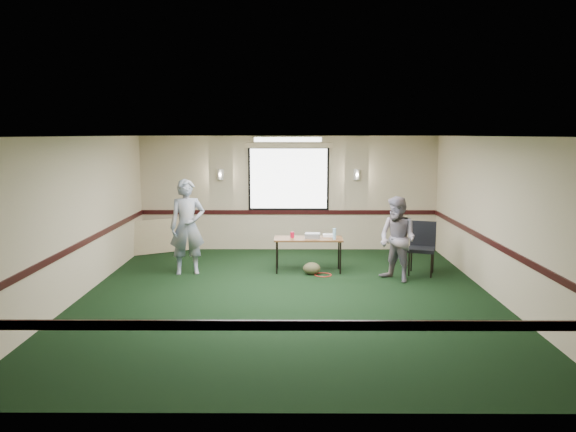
{
  "coord_description": "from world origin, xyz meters",
  "views": [
    {
      "loc": [
        0.06,
        -9.21,
        2.73
      ],
      "look_at": [
        0.0,
        1.3,
        1.2
      ],
      "focal_mm": 35.0,
      "sensor_mm": 36.0,
      "label": 1
    }
  ],
  "objects_px": {
    "conference_chair": "(422,243)",
    "person_right": "(398,239)",
    "folding_table": "(308,240)",
    "projector": "(312,236)",
    "person_left": "(187,227)"
  },
  "relations": [
    {
      "from": "folding_table",
      "to": "projector",
      "type": "relative_size",
      "value": 4.65
    },
    {
      "from": "folding_table",
      "to": "conference_chair",
      "type": "height_order",
      "value": "conference_chair"
    },
    {
      "from": "folding_table",
      "to": "person_left",
      "type": "distance_m",
      "value": 2.41
    },
    {
      "from": "person_right",
      "to": "projector",
      "type": "bearing_deg",
      "value": -155.81
    },
    {
      "from": "person_right",
      "to": "folding_table",
      "type": "bearing_deg",
      "value": -154.83
    },
    {
      "from": "folding_table",
      "to": "conference_chair",
      "type": "relative_size",
      "value": 1.33
    },
    {
      "from": "conference_chair",
      "to": "person_right",
      "type": "relative_size",
      "value": 0.64
    },
    {
      "from": "projector",
      "to": "person_right",
      "type": "relative_size",
      "value": 0.18
    },
    {
      "from": "conference_chair",
      "to": "person_right",
      "type": "xyz_separation_m",
      "value": [
        -0.61,
        -0.6,
        0.2
      ]
    },
    {
      "from": "conference_chair",
      "to": "person_right",
      "type": "height_order",
      "value": "person_right"
    },
    {
      "from": "folding_table",
      "to": "projector",
      "type": "xyz_separation_m",
      "value": [
        0.08,
        -0.0,
        0.1
      ]
    },
    {
      "from": "conference_chair",
      "to": "person_left",
      "type": "bearing_deg",
      "value": -161.4
    },
    {
      "from": "person_right",
      "to": "person_left",
      "type": "bearing_deg",
      "value": -138.71
    },
    {
      "from": "person_left",
      "to": "person_right",
      "type": "relative_size",
      "value": 1.17
    },
    {
      "from": "person_left",
      "to": "person_right",
      "type": "bearing_deg",
      "value": -19.41
    }
  ]
}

